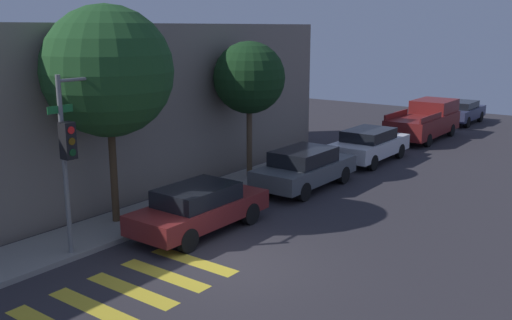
{
  "coord_description": "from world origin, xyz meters",
  "views": [
    {
      "loc": [
        -10.06,
        -8.39,
        5.7
      ],
      "look_at": [
        4.03,
        2.1,
        1.6
      ],
      "focal_mm": 40.0,
      "sensor_mm": 36.0,
      "label": 1
    }
  ],
  "objects_px": {
    "sedan_tail_of_row": "(461,111)",
    "tree_near_corner": "(108,72)",
    "pickup_truck": "(425,120)",
    "sedan_middle": "(305,168)",
    "sedan_far_end": "(369,144)",
    "tree_midblock": "(249,78)",
    "traffic_light_pole": "(82,131)",
    "sedan_near_corner": "(199,207)"
  },
  "relations": [
    {
      "from": "sedan_tail_of_row",
      "to": "sedan_middle",
      "type": "bearing_deg",
      "value": -180.0
    },
    {
      "from": "sedan_tail_of_row",
      "to": "tree_near_corner",
      "type": "relative_size",
      "value": 0.67
    },
    {
      "from": "sedan_middle",
      "to": "sedan_tail_of_row",
      "type": "xyz_separation_m",
      "value": [
        17.8,
        0.0,
        -0.03
      ]
    },
    {
      "from": "sedan_middle",
      "to": "pickup_truck",
      "type": "bearing_deg",
      "value": 0.0
    },
    {
      "from": "tree_midblock",
      "to": "tree_near_corner",
      "type": "bearing_deg",
      "value": 180.0
    },
    {
      "from": "sedan_near_corner",
      "to": "sedan_middle",
      "type": "xyz_separation_m",
      "value": [
        5.64,
        -0.0,
        0.04
      ]
    },
    {
      "from": "sedan_far_end",
      "to": "sedan_tail_of_row",
      "type": "relative_size",
      "value": 1.05
    },
    {
      "from": "tree_near_corner",
      "to": "sedan_near_corner",
      "type": "bearing_deg",
      "value": -65.53
    },
    {
      "from": "traffic_light_pole",
      "to": "sedan_near_corner",
      "type": "xyz_separation_m",
      "value": [
        2.83,
        -1.27,
        -2.48
      ]
    },
    {
      "from": "sedan_near_corner",
      "to": "tree_near_corner",
      "type": "relative_size",
      "value": 0.68
    },
    {
      "from": "traffic_light_pole",
      "to": "tree_midblock",
      "type": "xyz_separation_m",
      "value": [
        8.24,
        1.07,
        0.66
      ]
    },
    {
      "from": "sedan_far_end",
      "to": "tree_midblock",
      "type": "bearing_deg",
      "value": 156.93
    },
    {
      "from": "traffic_light_pole",
      "to": "pickup_truck",
      "type": "bearing_deg",
      "value": -3.56
    },
    {
      "from": "traffic_light_pole",
      "to": "sedan_tail_of_row",
      "type": "height_order",
      "value": "traffic_light_pole"
    },
    {
      "from": "sedan_far_end",
      "to": "sedan_tail_of_row",
      "type": "bearing_deg",
      "value": 0.0
    },
    {
      "from": "sedan_near_corner",
      "to": "traffic_light_pole",
      "type": "bearing_deg",
      "value": 155.89
    },
    {
      "from": "sedan_middle",
      "to": "tree_near_corner",
      "type": "relative_size",
      "value": 0.71
    },
    {
      "from": "pickup_truck",
      "to": "sedan_tail_of_row",
      "type": "distance_m",
      "value": 5.9
    },
    {
      "from": "traffic_light_pole",
      "to": "sedan_middle",
      "type": "relative_size",
      "value": 1.02
    },
    {
      "from": "sedan_tail_of_row",
      "to": "tree_midblock",
      "type": "xyz_separation_m",
      "value": [
        -18.02,
        2.34,
        3.14
      ]
    },
    {
      "from": "sedan_middle",
      "to": "sedan_far_end",
      "type": "bearing_deg",
      "value": 0.0
    },
    {
      "from": "sedan_near_corner",
      "to": "sedan_tail_of_row",
      "type": "height_order",
      "value": "sedan_near_corner"
    },
    {
      "from": "sedan_near_corner",
      "to": "sedan_middle",
      "type": "height_order",
      "value": "sedan_middle"
    },
    {
      "from": "tree_near_corner",
      "to": "tree_midblock",
      "type": "relative_size",
      "value": 1.21
    },
    {
      "from": "sedan_near_corner",
      "to": "tree_near_corner",
      "type": "height_order",
      "value": "tree_near_corner"
    },
    {
      "from": "traffic_light_pole",
      "to": "sedan_far_end",
      "type": "bearing_deg",
      "value": -5.27
    },
    {
      "from": "sedan_far_end",
      "to": "pickup_truck",
      "type": "bearing_deg",
      "value": -0.0
    },
    {
      "from": "sedan_middle",
      "to": "pickup_truck",
      "type": "distance_m",
      "value": 11.91
    },
    {
      "from": "sedan_middle",
      "to": "pickup_truck",
      "type": "relative_size",
      "value": 0.8
    },
    {
      "from": "sedan_near_corner",
      "to": "sedan_far_end",
      "type": "bearing_deg",
      "value": 0.0
    },
    {
      "from": "tree_near_corner",
      "to": "tree_midblock",
      "type": "height_order",
      "value": "tree_near_corner"
    },
    {
      "from": "sedan_near_corner",
      "to": "sedan_middle",
      "type": "distance_m",
      "value": 5.64
    },
    {
      "from": "sedan_tail_of_row",
      "to": "tree_near_corner",
      "type": "distance_m",
      "value": 24.9
    },
    {
      "from": "sedan_far_end",
      "to": "sedan_near_corner",
      "type": "bearing_deg",
      "value": 180.0
    },
    {
      "from": "sedan_tail_of_row",
      "to": "traffic_light_pole",
      "type": "bearing_deg",
      "value": 177.24
    },
    {
      "from": "tree_near_corner",
      "to": "sedan_tail_of_row",
      "type": "bearing_deg",
      "value": -5.45
    },
    {
      "from": "sedan_near_corner",
      "to": "tree_midblock",
      "type": "distance_m",
      "value": 6.68
    },
    {
      "from": "pickup_truck",
      "to": "tree_midblock",
      "type": "relative_size",
      "value": 1.07
    },
    {
      "from": "pickup_truck",
      "to": "sedan_tail_of_row",
      "type": "relative_size",
      "value": 1.32
    },
    {
      "from": "traffic_light_pole",
      "to": "sedan_far_end",
      "type": "distance_m",
      "value": 14.01
    },
    {
      "from": "sedan_middle",
      "to": "tree_midblock",
      "type": "xyz_separation_m",
      "value": [
        -0.22,
        2.34,
        3.11
      ]
    },
    {
      "from": "sedan_tail_of_row",
      "to": "pickup_truck",
      "type": "bearing_deg",
      "value": -180.0
    }
  ]
}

